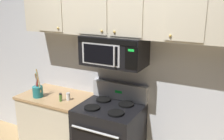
% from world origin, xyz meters
% --- Properties ---
extents(back_wall, '(5.20, 0.10, 2.70)m').
position_xyz_m(back_wall, '(0.00, 0.79, 1.35)').
color(back_wall, silver).
rests_on(back_wall, ground_plane).
extents(stove_range, '(0.76, 0.69, 1.12)m').
position_xyz_m(stove_range, '(0.00, 0.42, 0.47)').
color(stove_range, black).
rests_on(stove_range, ground_plane).
extents(over_range_microwave, '(0.76, 0.43, 0.35)m').
position_xyz_m(over_range_microwave, '(-0.00, 0.54, 1.58)').
color(over_range_microwave, black).
extents(upper_cabinets, '(2.50, 0.36, 0.55)m').
position_xyz_m(upper_cabinets, '(-0.00, 0.57, 2.02)').
color(upper_cabinets, beige).
extents(counter_segment, '(0.93, 0.65, 0.90)m').
position_xyz_m(counter_segment, '(-0.84, 0.43, 0.45)').
color(counter_segment, beige).
rests_on(counter_segment, ground_plane).
extents(utensil_crock_teal, '(0.14, 0.14, 0.39)m').
position_xyz_m(utensil_crock_teal, '(-1.00, 0.27, 0.99)').
color(utensil_crock_teal, teal).
rests_on(utensil_crock_teal, counter_segment).
extents(salt_shaker, '(0.05, 0.05, 0.10)m').
position_xyz_m(salt_shaker, '(-0.57, 0.36, 0.95)').
color(salt_shaker, white).
rests_on(salt_shaker, counter_segment).
extents(spice_jar, '(0.04, 0.04, 0.11)m').
position_xyz_m(spice_jar, '(-0.64, 0.29, 0.95)').
color(spice_jar, '#4C7F33').
rests_on(spice_jar, counter_segment).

